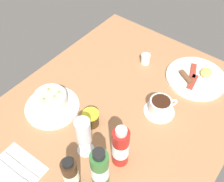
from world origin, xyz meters
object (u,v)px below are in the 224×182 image
Objects in this scene: sauce_bottle_brown at (71,174)px; sauce_bottle_red at (121,147)px; coffee_cup at (160,106)px; wine_glass at (83,133)px; breakfast_plate at (196,77)px; sauce_bottle_green at (100,169)px; cutlery_setting at (17,170)px; porridge_bowl at (51,102)px; jam_jar at (91,118)px; creamer_jug at (146,59)px.

sauce_bottle_red reaches higher than sauce_bottle_brown.
sauce_bottle_brown reaches higher than coffee_cup.
wine_glass reaches higher than coffee_cup.
coffee_cup is 26.39cm from sauce_bottle_red.
wine_glass reaches higher than breakfast_plate.
sauce_bottle_brown is at bearing -45.62° from sauce_bottle_green.
cutlery_setting is 0.70× the size of breakfast_plate.
porridge_bowl is 35.92cm from sauce_bottle_green.
sauce_bottle_green reaches higher than wine_glass.
wine_glass is 13.60cm from jam_jar.
coffee_cup is at bearing 159.14° from wine_glass.
sauce_bottle_brown is at bearing 11.91° from creamer_jug.
breakfast_plate is at bearing 176.53° from sauce_bottle_red.
sauce_bottle_brown is at bearing -8.48° from breakfast_plate.
porridge_bowl is at bearing -104.33° from wine_glass.
creamer_jug is at bearing -156.61° from sauce_bottle_red.
sauce_bottle_green is 61.03cm from breakfast_plate.
sauce_bottle_brown is (-8.10, 17.66, 6.64)cm from cutlery_setting.
jam_jar is 23.99cm from sauce_bottle_brown.
porridge_bowl is at bearing -122.28° from sauce_bottle_brown.
coffee_cup reaches higher than jam_jar.
coffee_cup is 0.72× the size of wine_glass.
wine_glass reaches higher than jam_jar.
coffee_cup is at bearing -179.58° from sauce_bottle_red.
sauce_bottle_red is at bearing 23.39° from creamer_jug.
breakfast_plate is at bearing 155.72° from jam_jar.
porridge_bowl is 41.91cm from coffee_cup.
jam_jar is (-29.30, 7.09, 2.86)cm from cutlery_setting.
breakfast_plate is (-45.47, 20.51, -2.22)cm from jam_jar.
porridge_bowl is 1.17× the size of sauce_bottle_green.
coffee_cup is 42.37cm from sauce_bottle_brown.
porridge_bowl is 61.95cm from breakfast_plate.
wine_glass is 13.10cm from sauce_bottle_brown.
creamer_jug is at bearing -160.80° from sauce_bottle_green.
coffee_cup reaches higher than cutlery_setting.
sauce_bottle_green is 0.71× the size of breakfast_plate.
breakfast_plate reaches higher than cutlery_setting.
sauce_bottle_brown is at bearing -9.10° from coffee_cup.
coffee_cup is at bearing 153.95° from cutlery_setting.
cutlery_setting is 1.20× the size of sauce_bottle_brown.
creamer_jug is (-44.55, 14.40, -1.04)cm from porridge_bowl.
porridge_bowl is 1.16× the size of sauce_bottle_red.
sauce_bottle_red reaches higher than cutlery_setting.
porridge_bowl is 46.83cm from creamer_jug.
creamer_jug is at bearing -78.28° from breakfast_plate.
cutlery_setting is at bearing -59.20° from sauce_bottle_green.
creamer_jug is 0.34× the size of sauce_bottle_brown.
porridge_bowl is at bearing -54.51° from coffee_cup.
coffee_cup is at bearing 170.90° from sauce_bottle_brown.
sauce_bottle_red is at bearing 156.57° from sauce_bottle_brown.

